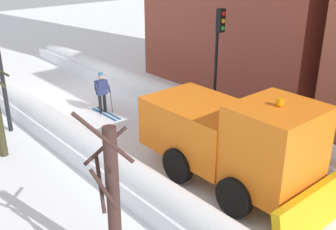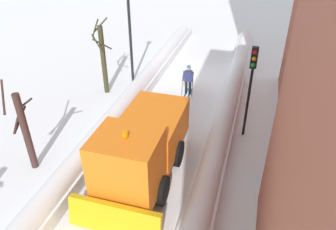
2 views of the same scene
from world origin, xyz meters
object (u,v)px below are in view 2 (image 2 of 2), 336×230
at_px(traffic_light_pole, 252,76).
at_px(bare_tree_near, 103,59).
at_px(skier, 188,78).
at_px(plow_truck, 142,147).
at_px(bare_tree_mid, 25,130).
at_px(street_lamp, 130,28).

relative_size(traffic_light_pole, bare_tree_near, 1.02).
bearing_deg(skier, plow_truck, 89.11).
xyz_separation_m(skier, bare_tree_near, (4.65, 1.11, 1.09)).
bearing_deg(traffic_light_pole, skier, -43.82).
bearing_deg(traffic_light_pole, bare_tree_mid, 29.85).
height_order(plow_truck, bare_tree_near, bare_tree_near).
bearing_deg(street_lamp, traffic_light_pole, 150.52).
relative_size(traffic_light_pole, street_lamp, 0.83).
xyz_separation_m(plow_truck, skier, (-0.11, -7.32, -0.48)).
xyz_separation_m(traffic_light_pole, bare_tree_mid, (8.16, 4.68, -1.27)).
xyz_separation_m(street_lamp, bare_tree_mid, (0.97, 8.75, -1.53)).
distance_m(plow_truck, bare_tree_near, 7.71).
bearing_deg(bare_tree_mid, street_lamp, -96.34).
distance_m(plow_truck, skier, 7.34).
bearing_deg(bare_tree_near, plow_truck, 126.13).
height_order(traffic_light_pole, bare_tree_near, traffic_light_pole).
distance_m(traffic_light_pole, street_lamp, 8.26).
bearing_deg(street_lamp, bare_tree_near, 63.07).
height_order(skier, bare_tree_mid, bare_tree_mid).
height_order(street_lamp, bare_tree_mid, street_lamp).
height_order(plow_truck, skier, plow_truck).
bearing_deg(plow_truck, skier, -90.89).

